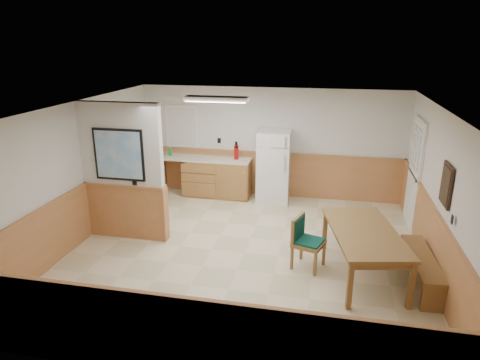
% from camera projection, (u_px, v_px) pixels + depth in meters
% --- Properties ---
extents(ground, '(6.00, 6.00, 0.00)m').
position_uv_depth(ground, '(244.00, 253.00, 7.38)').
color(ground, beige).
rests_on(ground, ground).
extents(ceiling, '(6.00, 6.00, 0.02)m').
position_uv_depth(ceiling, '(245.00, 108.00, 6.60)').
color(ceiling, silver).
rests_on(ceiling, back_wall).
extents(back_wall, '(6.00, 0.02, 2.50)m').
position_uv_depth(back_wall, '(270.00, 143.00, 9.78)').
color(back_wall, silver).
rests_on(back_wall, ground).
extents(right_wall, '(0.02, 6.00, 2.50)m').
position_uv_depth(right_wall, '(441.00, 197.00, 6.40)').
color(right_wall, silver).
rests_on(right_wall, ground).
extents(left_wall, '(0.02, 6.00, 2.50)m').
position_uv_depth(left_wall, '(79.00, 173.00, 7.57)').
color(left_wall, silver).
rests_on(left_wall, ground).
extents(wainscot_back, '(6.00, 0.04, 1.00)m').
position_uv_depth(wainscot_back, '(269.00, 174.00, 9.99)').
color(wainscot_back, '#C0734C').
rests_on(wainscot_back, ground).
extents(wainscot_right, '(0.04, 6.00, 1.00)m').
position_uv_depth(wainscot_right, '(432.00, 243.00, 6.64)').
color(wainscot_right, '#C0734C').
rests_on(wainscot_right, ground).
extents(wainscot_left, '(0.04, 6.00, 1.00)m').
position_uv_depth(wainscot_left, '(85.00, 212.00, 7.80)').
color(wainscot_left, '#C0734C').
rests_on(wainscot_left, ground).
extents(partition_wall, '(1.50, 0.20, 2.50)m').
position_uv_depth(partition_wall, '(123.00, 173.00, 7.61)').
color(partition_wall, silver).
rests_on(partition_wall, ground).
extents(kitchen_counter, '(2.20, 0.61, 1.00)m').
position_uv_depth(kitchen_counter, '(216.00, 177.00, 9.96)').
color(kitchen_counter, olive).
rests_on(kitchen_counter, ground).
extents(exterior_door, '(0.07, 1.02, 2.15)m').
position_uv_depth(exterior_door, '(414.00, 173.00, 8.24)').
color(exterior_door, white).
rests_on(exterior_door, ground).
extents(kitchen_window, '(0.80, 0.04, 1.00)m').
position_uv_depth(kitchen_window, '(182.00, 126.00, 10.07)').
color(kitchen_window, white).
rests_on(kitchen_window, back_wall).
extents(wall_painting, '(0.04, 0.50, 0.60)m').
position_uv_depth(wall_painting, '(446.00, 185.00, 6.04)').
color(wall_painting, black).
rests_on(wall_painting, right_wall).
extents(fluorescent_fixture, '(1.20, 0.30, 0.09)m').
position_uv_depth(fluorescent_fixture, '(216.00, 99.00, 7.98)').
color(fluorescent_fixture, white).
rests_on(fluorescent_fixture, ceiling).
extents(refrigerator, '(0.74, 0.73, 1.61)m').
position_uv_depth(refrigerator, '(274.00, 166.00, 9.54)').
color(refrigerator, white).
rests_on(refrigerator, ground).
extents(dining_table, '(1.31, 2.05, 0.75)m').
position_uv_depth(dining_table, '(364.00, 236.00, 6.49)').
color(dining_table, '#976437').
rests_on(dining_table, ground).
extents(dining_bench, '(0.41, 1.53, 0.45)m').
position_uv_depth(dining_bench, '(422.00, 263.00, 6.34)').
color(dining_bench, '#976437').
rests_on(dining_bench, ground).
extents(dining_chair, '(0.73, 0.60, 0.85)m').
position_uv_depth(dining_chair, '(304.00, 238.00, 6.81)').
color(dining_chair, '#976437').
rests_on(dining_chair, ground).
extents(fire_extinguisher, '(0.12, 0.12, 0.41)m').
position_uv_depth(fire_extinguisher, '(236.00, 152.00, 9.70)').
color(fire_extinguisher, '#B0090B').
rests_on(fire_extinguisher, kitchen_counter).
extents(soap_bottle, '(0.09, 0.09, 0.22)m').
position_uv_depth(soap_bottle, '(170.00, 152.00, 9.99)').
color(soap_bottle, green).
rests_on(soap_bottle, kitchen_counter).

